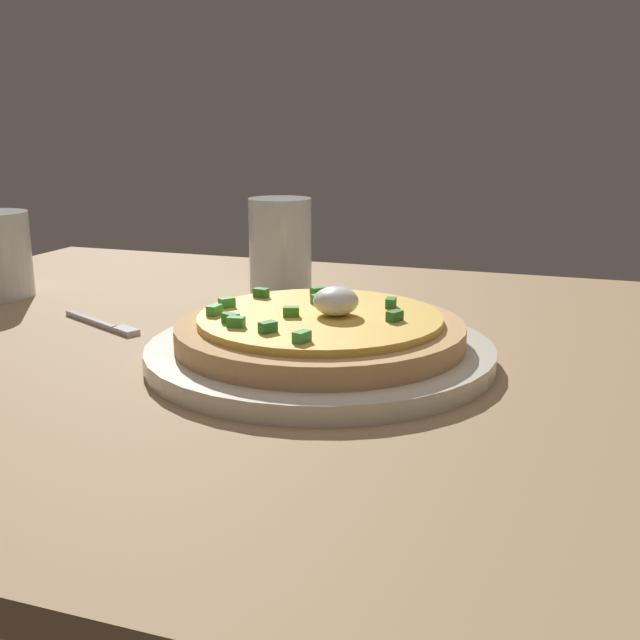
# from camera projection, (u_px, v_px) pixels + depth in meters

# --- Properties ---
(dining_table) EXTENTS (1.12, 0.78, 0.02)m
(dining_table) POSITION_uv_depth(u_px,v_px,m) (328.00, 357.00, 0.67)
(dining_table) COLOR #9C7C56
(dining_table) RESTS_ON ground
(plate) EXTENTS (0.28, 0.28, 0.02)m
(plate) POSITION_uv_depth(u_px,v_px,m) (320.00, 352.00, 0.63)
(plate) COLOR silver
(plate) RESTS_ON dining_table
(pizza) EXTENTS (0.24, 0.24, 0.05)m
(pizza) POSITION_uv_depth(u_px,v_px,m) (320.00, 329.00, 0.62)
(pizza) COLOR tan
(pizza) RESTS_ON plate
(cup_far) EXTENTS (0.07, 0.07, 0.11)m
(cup_far) POSITION_uv_depth(u_px,v_px,m) (280.00, 256.00, 0.83)
(cup_far) COLOR silver
(cup_far) RESTS_ON dining_table
(fork) EXTENTS (0.11, 0.06, 0.00)m
(fork) POSITION_uv_depth(u_px,v_px,m) (107.00, 324.00, 0.73)
(fork) COLOR #B7B7BC
(fork) RESTS_ON dining_table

